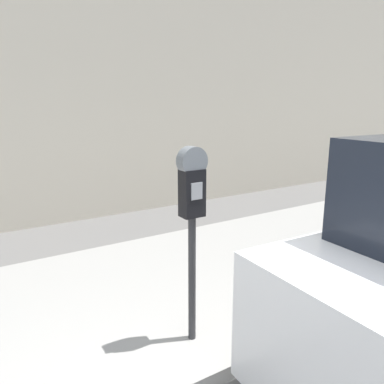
{
  "coord_description": "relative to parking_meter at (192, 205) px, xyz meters",
  "views": [
    {
      "loc": [
        -1.19,
        -1.06,
        2.01
      ],
      "look_at": [
        0.26,
        1.24,
        1.36
      ],
      "focal_mm": 35.0,
      "sensor_mm": 36.0,
      "label": 1
    }
  ],
  "objects": [
    {
      "name": "building_facade",
      "position": [
        -0.26,
        4.21,
        1.95
      ],
      "size": [
        24.0,
        0.3,
        6.41
      ],
      "color": "beige",
      "rests_on": "ground_plane"
    },
    {
      "name": "parking_meter",
      "position": [
        0.0,
        0.0,
        0.0
      ],
      "size": [
        0.22,
        0.13,
        1.58
      ],
      "color": "#2D2D30",
      "rests_on": "sidewalk"
    },
    {
      "name": "sidewalk",
      "position": [
        -0.26,
        0.96,
        -1.2
      ],
      "size": [
        24.0,
        2.8,
        0.13
      ],
      "color": "#9E9B96",
      "rests_on": "ground_plane"
    }
  ]
}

